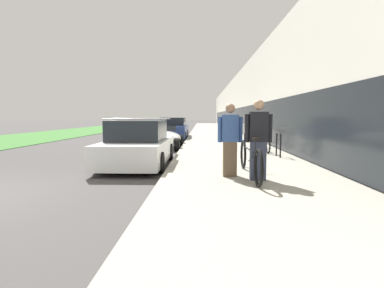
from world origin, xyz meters
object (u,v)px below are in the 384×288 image
at_px(person_bystander, 230,140).
at_px(parked_sedan_curbside, 138,145).
at_px(cruiser_bike_middle, 258,139).
at_px(cruiser_bike_farthest, 249,135).
at_px(parked_sedan_far, 173,129).
at_px(person_rider, 258,140).
at_px(cruiser_bike_nearest, 265,143).
at_px(vintage_roadster_curbside, 163,139).
at_px(bike_rack_hoop, 279,142).
at_px(tandem_bicycle, 250,159).

xyz_separation_m(person_bystander, parked_sedan_curbside, (-2.69, 2.39, -0.36)).
height_order(cruiser_bike_middle, cruiser_bike_farthest, cruiser_bike_farthest).
relative_size(cruiser_bike_farthest, parked_sedan_far, 0.41).
height_order(person_rider, parked_sedan_curbside, person_rider).
xyz_separation_m(cruiser_bike_farthest, parked_sedan_curbside, (-4.62, -6.80, 0.09)).
bearing_deg(cruiser_bike_farthest, person_rider, -97.91).
height_order(cruiser_bike_nearest, vintage_roadster_curbside, vintage_roadster_curbside).
distance_m(bike_rack_hoop, cruiser_bike_farthest, 5.68).
relative_size(person_rider, cruiser_bike_farthest, 0.95).
xyz_separation_m(bike_rack_hoop, vintage_roadster_curbside, (-4.63, 4.10, -0.19)).
bearing_deg(parked_sedan_far, tandem_bicycle, -77.17).
height_order(cruiser_bike_middle, vintage_roadster_curbside, vintage_roadster_curbside).
relative_size(person_rider, bike_rack_hoop, 2.13).
bearing_deg(cruiser_bike_farthest, cruiser_bike_middle, -87.61).
bearing_deg(cruiser_bike_nearest, vintage_roadster_curbside, 148.46).
distance_m(tandem_bicycle, cruiser_bike_nearest, 5.09).
bearing_deg(parked_sedan_curbside, person_rider, -40.31).
bearing_deg(vintage_roadster_curbside, tandem_bicycle, -68.16).
xyz_separation_m(parked_sedan_curbside, vintage_roadster_curbside, (0.11, 5.22, -0.18)).
bearing_deg(cruiser_bike_middle, tandem_bicycle, -102.11).
bearing_deg(vintage_roadster_curbside, cruiser_bike_farthest, 19.34).
relative_size(cruiser_bike_nearest, parked_sedan_far, 0.39).
distance_m(person_rider, cruiser_bike_nearest, 5.46).
bearing_deg(bike_rack_hoop, tandem_bicycle, -114.01).
bearing_deg(cruiser_bike_nearest, person_rider, -103.55).
distance_m(cruiser_bike_nearest, cruiser_bike_farthest, 4.31).
distance_m(cruiser_bike_farthest, vintage_roadster_curbside, 4.78).
height_order(tandem_bicycle, parked_sedan_far, parked_sedan_far).
height_order(tandem_bicycle, cruiser_bike_nearest, tandem_bicycle).
bearing_deg(bike_rack_hoop, cruiser_bike_farthest, 91.23).
xyz_separation_m(person_rider, cruiser_bike_middle, (1.42, 7.54, -0.53)).
distance_m(person_rider, bike_rack_hoop, 4.19).
xyz_separation_m(person_rider, cruiser_bike_nearest, (1.27, 5.28, -0.54)).
bearing_deg(person_bystander, vintage_roadster_curbside, 108.75).
bearing_deg(parked_sedan_curbside, vintage_roadster_curbside, 88.78).
relative_size(parked_sedan_curbside, parked_sedan_far, 0.92).
relative_size(cruiser_bike_nearest, cruiser_bike_farthest, 0.94).
distance_m(bike_rack_hoop, parked_sedan_curbside, 4.87).
height_order(cruiser_bike_nearest, parked_sedan_curbside, parked_sedan_curbside).
bearing_deg(person_rider, parked_sedan_curbside, 139.69).
bearing_deg(cruiser_bike_middle, parked_sedan_curbside, -134.68).
relative_size(cruiser_bike_farthest, vintage_roadster_curbside, 0.44).
distance_m(person_bystander, vintage_roadster_curbside, 8.05).
relative_size(cruiser_bike_nearest, vintage_roadster_curbside, 0.42).
height_order(cruiser_bike_farthest, parked_sedan_far, parked_sedan_far).
relative_size(tandem_bicycle, parked_sedan_far, 0.65).
distance_m(cruiser_bike_nearest, parked_sedan_curbside, 5.20).
distance_m(person_bystander, cruiser_bike_middle, 7.43).
relative_size(person_rider, cruiser_bike_nearest, 1.01).
height_order(person_bystander, vintage_roadster_curbside, person_bystander).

